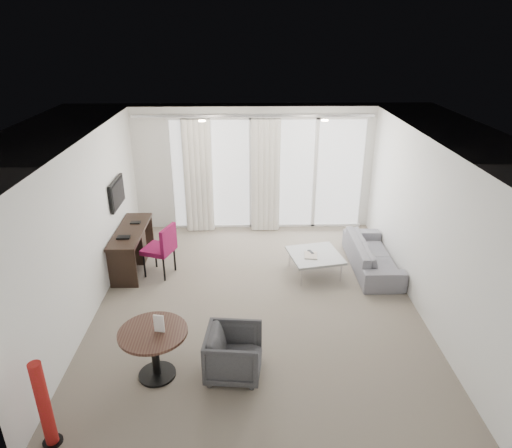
{
  "coord_description": "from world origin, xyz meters",
  "views": [
    {
      "loc": [
        -0.15,
        -6.23,
        4.09
      ],
      "look_at": [
        0.0,
        0.6,
        1.1
      ],
      "focal_mm": 32.0,
      "sensor_mm": 36.0,
      "label": 1
    }
  ],
  "objects_px": {
    "desk_chair": "(159,250)",
    "rattan_chair_b": "(329,188)",
    "desk": "(132,248)",
    "tub_armchair": "(234,353)",
    "round_table": "(155,354)",
    "coffee_table": "(314,264)",
    "sofa": "(372,255)",
    "red_lamp": "(44,405)",
    "rattan_chair_a": "(269,187)"
  },
  "relations": [
    {
      "from": "desk_chair",
      "to": "rattan_chair_b",
      "type": "height_order",
      "value": "desk_chair"
    },
    {
      "from": "desk",
      "to": "rattan_chair_a",
      "type": "height_order",
      "value": "rattan_chair_a"
    },
    {
      "from": "desk",
      "to": "sofa",
      "type": "distance_m",
      "value": 4.36
    },
    {
      "from": "desk_chair",
      "to": "round_table",
      "type": "bearing_deg",
      "value": -61.42
    },
    {
      "from": "rattan_chair_b",
      "to": "sofa",
      "type": "bearing_deg",
      "value": -92.68
    },
    {
      "from": "coffee_table",
      "to": "rattan_chair_a",
      "type": "xyz_separation_m",
      "value": [
        -0.64,
        3.46,
        0.25
      ]
    },
    {
      "from": "desk",
      "to": "rattan_chair_a",
      "type": "bearing_deg",
      "value": 49.78
    },
    {
      "from": "round_table",
      "to": "tub_armchair",
      "type": "relative_size",
      "value": 1.22
    },
    {
      "from": "desk_chair",
      "to": "red_lamp",
      "type": "height_order",
      "value": "red_lamp"
    },
    {
      "from": "round_table",
      "to": "rattan_chair_b",
      "type": "xyz_separation_m",
      "value": [
        3.2,
        6.1,
        0.04
      ]
    },
    {
      "from": "round_table",
      "to": "red_lamp",
      "type": "distance_m",
      "value": 1.38
    },
    {
      "from": "rattan_chair_a",
      "to": "rattan_chair_b",
      "type": "bearing_deg",
      "value": 23.86
    },
    {
      "from": "rattan_chair_b",
      "to": "round_table",
      "type": "bearing_deg",
      "value": -124.18
    },
    {
      "from": "desk_chair",
      "to": "rattan_chair_b",
      "type": "bearing_deg",
      "value": 64.14
    },
    {
      "from": "desk",
      "to": "coffee_table",
      "type": "xyz_separation_m",
      "value": [
        3.28,
        -0.34,
        -0.18
      ]
    },
    {
      "from": "desk",
      "to": "round_table",
      "type": "bearing_deg",
      "value": -72.1
    },
    {
      "from": "sofa",
      "to": "rattan_chair_b",
      "type": "distance_m",
      "value": 3.39
    },
    {
      "from": "round_table",
      "to": "rattan_chair_a",
      "type": "relative_size",
      "value": 0.96
    },
    {
      "from": "coffee_table",
      "to": "rattan_chair_b",
      "type": "distance_m",
      "value": 3.67
    },
    {
      "from": "round_table",
      "to": "coffee_table",
      "type": "relative_size",
      "value": 0.98
    },
    {
      "from": "red_lamp",
      "to": "rattan_chair_b",
      "type": "xyz_separation_m",
      "value": [
        4.14,
        7.1,
        -0.15
      ]
    },
    {
      "from": "desk_chair",
      "to": "rattan_chair_a",
      "type": "relative_size",
      "value": 1.06
    },
    {
      "from": "red_lamp",
      "to": "coffee_table",
      "type": "height_order",
      "value": "red_lamp"
    },
    {
      "from": "rattan_chair_b",
      "to": "rattan_chair_a",
      "type": "bearing_deg",
      "value": 177.76
    },
    {
      "from": "round_table",
      "to": "coffee_table",
      "type": "distance_m",
      "value": 3.46
    },
    {
      "from": "tub_armchair",
      "to": "coffee_table",
      "type": "bearing_deg",
      "value": -22.96
    },
    {
      "from": "rattan_chair_b",
      "to": "tub_armchair",
      "type": "bearing_deg",
      "value": -116.53
    },
    {
      "from": "tub_armchair",
      "to": "sofa",
      "type": "distance_m",
      "value": 3.65
    },
    {
      "from": "sofa",
      "to": "rattan_chair_a",
      "type": "height_order",
      "value": "rattan_chair_a"
    },
    {
      "from": "desk_chair",
      "to": "sofa",
      "type": "xyz_separation_m",
      "value": [
        3.82,
        0.12,
        -0.2
      ]
    },
    {
      "from": "desk",
      "to": "sofa",
      "type": "relative_size",
      "value": 0.86
    },
    {
      "from": "sofa",
      "to": "desk_chair",
      "type": "bearing_deg",
      "value": 91.86
    },
    {
      "from": "red_lamp",
      "to": "rattan_chair_b",
      "type": "bearing_deg",
      "value": 59.77
    },
    {
      "from": "desk",
      "to": "tub_armchair",
      "type": "xyz_separation_m",
      "value": [
        1.91,
        -2.86,
        -0.05
      ]
    },
    {
      "from": "desk_chair",
      "to": "rattan_chair_b",
      "type": "distance_m",
      "value": 5.02
    },
    {
      "from": "desk",
      "to": "desk_chair",
      "type": "height_order",
      "value": "desk_chair"
    },
    {
      "from": "sofa",
      "to": "rattan_chair_b",
      "type": "bearing_deg",
      "value": 3.81
    },
    {
      "from": "desk_chair",
      "to": "sofa",
      "type": "relative_size",
      "value": 0.51
    },
    {
      "from": "desk_chair",
      "to": "tub_armchair",
      "type": "distance_m",
      "value": 2.93
    },
    {
      "from": "tub_armchair",
      "to": "desk_chair",
      "type": "bearing_deg",
      "value": 33.65
    },
    {
      "from": "round_table",
      "to": "desk_chair",
      "type": "bearing_deg",
      "value": 98.69
    },
    {
      "from": "rattan_chair_b",
      "to": "desk_chair",
      "type": "bearing_deg",
      "value": -142.23
    },
    {
      "from": "desk",
      "to": "coffee_table",
      "type": "bearing_deg",
      "value": -5.87
    },
    {
      "from": "sofa",
      "to": "desk",
      "type": "bearing_deg",
      "value": 87.99
    },
    {
      "from": "desk",
      "to": "round_table",
      "type": "relative_size",
      "value": 1.86
    },
    {
      "from": "coffee_table",
      "to": "sofa",
      "type": "xyz_separation_m",
      "value": [
        1.07,
        0.18,
        0.07
      ]
    },
    {
      "from": "rattan_chair_a",
      "to": "tub_armchair",
      "type": "bearing_deg",
      "value": -77.35
    },
    {
      "from": "round_table",
      "to": "rattan_chair_b",
      "type": "relative_size",
      "value": 1.12
    },
    {
      "from": "tub_armchair",
      "to": "rattan_chair_b",
      "type": "bearing_deg",
      "value": -14.45
    },
    {
      "from": "desk_chair",
      "to": "coffee_table",
      "type": "distance_m",
      "value": 2.76
    }
  ]
}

